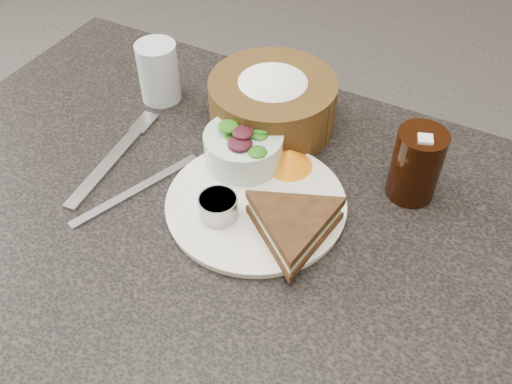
{
  "coord_description": "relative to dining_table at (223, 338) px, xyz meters",
  "views": [
    {
      "loc": [
        0.32,
        -0.47,
        1.35
      ],
      "look_at": [
        0.06,
        0.03,
        0.78
      ],
      "focal_mm": 40.0,
      "sensor_mm": 36.0,
      "label": 1
    }
  ],
  "objects": [
    {
      "name": "sandwich",
      "position": [
        0.13,
        -0.01,
        0.41
      ],
      "size": [
        0.22,
        0.22,
        0.04
      ],
      "primitive_type": null,
      "rotation": [
        0.0,
        0.0,
        -0.66
      ],
      "color": "#492C16",
      "rests_on": "dinner_plate"
    },
    {
      "name": "knife",
      "position": [
        -0.11,
        -0.03,
        0.38
      ],
      "size": [
        0.09,
        0.21,
        0.0
      ],
      "primitive_type": "cube",
      "rotation": [
        0.0,
        0.0,
        -0.36
      ],
      "color": "#9CA0AA",
      "rests_on": "dining_table"
    },
    {
      "name": "salad_bowl",
      "position": [
        0.0,
        0.09,
        0.42
      ],
      "size": [
        0.14,
        0.14,
        0.07
      ],
      "primitive_type": null,
      "rotation": [
        0.0,
        0.0,
        -0.24
      ],
      "color": "silver",
      "rests_on": "dinner_plate"
    },
    {
      "name": "dressing_ramekin",
      "position": [
        0.02,
        -0.02,
        0.4
      ],
      "size": [
        0.06,
        0.06,
        0.03
      ],
      "primitive_type": "cylinder",
      "rotation": [
        0.0,
        0.0,
        -0.01
      ],
      "color": "#949599",
      "rests_on": "dinner_plate"
    },
    {
      "name": "dining_table",
      "position": [
        0.0,
        0.0,
        0.0
      ],
      "size": [
        1.0,
        0.7,
        0.75
      ],
      "primitive_type": "cube",
      "color": "black",
      "rests_on": "floor"
    },
    {
      "name": "cola_glass",
      "position": [
        0.24,
        0.16,
        0.44
      ],
      "size": [
        0.07,
        0.07,
        0.12
      ],
      "primitive_type": null,
      "rotation": [
        0.0,
        0.0,
        0.02
      ],
      "color": "black",
      "rests_on": "dining_table"
    },
    {
      "name": "fork",
      "position": [
        -0.19,
        -0.0,
        0.38
      ],
      "size": [
        0.04,
        0.21,
        0.01
      ],
      "primitive_type": "cube",
      "rotation": [
        0.0,
        0.0,
        0.09
      ],
      "color": "#ABACB0",
      "rests_on": "dining_table"
    },
    {
      "name": "orange_wedge",
      "position": [
        0.07,
        0.11,
        0.4
      ],
      "size": [
        0.08,
        0.08,
        0.03
      ],
      "primitive_type": "cone",
      "rotation": [
        0.0,
        0.0,
        0.16
      ],
      "color": "orange",
      "rests_on": "dinner_plate"
    },
    {
      "name": "water_glass",
      "position": [
        -0.21,
        0.18,
        0.43
      ],
      "size": [
        0.08,
        0.08,
        0.1
      ],
      "primitive_type": "cylinder",
      "rotation": [
        0.0,
        0.0,
        0.23
      ],
      "color": "silver",
      "rests_on": "dining_table"
    },
    {
      "name": "bread_basket",
      "position": [
        -0.01,
        0.2,
        0.43
      ],
      "size": [
        0.25,
        0.25,
        0.12
      ],
      "primitive_type": null,
      "rotation": [
        0.0,
        0.0,
        0.29
      ],
      "color": "#503917",
      "rests_on": "dining_table"
    },
    {
      "name": "dinner_plate",
      "position": [
        0.06,
        0.03,
        0.38
      ],
      "size": [
        0.25,
        0.25,
        0.01
      ],
      "primitive_type": "cylinder",
      "color": "silver",
      "rests_on": "dining_table"
    }
  ]
}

